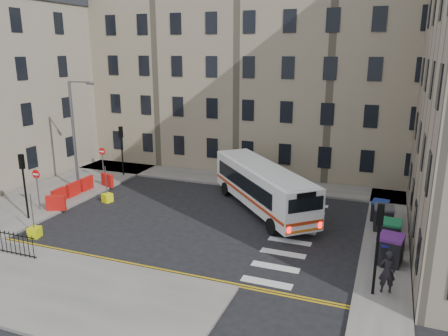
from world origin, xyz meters
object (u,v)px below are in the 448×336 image
Objects in this scene: wheelie_bin_a at (388,252)px; wheelie_bin_e at (380,210)px; streetlamp at (74,134)px; bollard_chevron at (35,232)px; wheelie_bin_c at (390,233)px; pedestrian at (387,272)px; wheelie_bin_d at (383,218)px; wheelie_bin_b at (390,249)px; bus at (263,185)px; bollard_yellow at (107,198)px.

wheelie_bin_a is 5.90m from wheelie_bin_e.
streetlamp is 13.57× the size of bollard_chevron.
pedestrian reaches higher than wheelie_bin_c.
pedestrian is (0.33, -7.29, 0.27)m from wheelie_bin_d.
streetlamp is 5.80× the size of wheelie_bin_d.
streetlamp reaches higher than pedestrian.
wheelie_bin_b is at bearing 10.87° from bollard_chevron.
bus reaches higher than wheelie_bin_e.
wheelie_bin_b is 2.47× the size of bollard_yellow.
bollard_yellow is at bearing -163.73° from wheelie_bin_e.
wheelie_bin_a is 2.14× the size of bollard_yellow.
bollard_chevron is at bearing -159.39° from wheelie_bin_d.
bus is at bearing -60.18° from pedestrian.
bus reaches higher than wheelie_bin_d.
wheelie_bin_e is 2.02× the size of bollard_yellow.
wheelie_bin_d is 2.34× the size of bollard_yellow.
bus reaches higher than wheelie_bin_a.
wheelie_bin_b is at bearing -106.59° from pedestrian.
bollard_chevron is (-18.80, -3.56, -0.44)m from wheelie_bin_a.
wheelie_bin_d is at bearing -101.76° from pedestrian.
pedestrian is (-0.11, -2.91, 0.25)m from wheelie_bin_b.
wheelie_bin_d is 0.72× the size of pedestrian.
wheelie_bin_c is (22.16, -2.06, -3.49)m from streetlamp.
wheelie_bin_e is 0.62× the size of pedestrian.
streetlamp is at bearing 151.05° from wheelie_bin_a.
streetlamp reaches higher than wheelie_bin_d.
wheelie_bin_d is (21.77, 0.13, -3.48)m from streetlamp.
wheelie_bin_e is at bearing 9.26° from bollard_yellow.
wheelie_bin_c is at bearing 101.26° from wheelie_bin_b.
bus is 7.71m from wheelie_bin_d.
wheelie_bin_b is at bearing -8.78° from bollard_yellow.
bus reaches higher than bollard_yellow.
bollard_yellow is at bearing -31.71° from pedestrian.
bollard_chevron is at bearing -67.26° from streetlamp.
pedestrian reaches higher than wheelie_bin_a.
pedestrian reaches higher than bollard_chevron.
pedestrian is 3.25× the size of bollard_chevron.
wheelie_bin_c is at bearing 70.53° from wheelie_bin_a.
bollard_chevron is at bearing -145.61° from wheelie_bin_e.
wheelie_bin_b is at bearing -87.04° from wheelie_bin_d.
bollard_chevron is (-18.80, -0.72, -0.83)m from pedestrian.
bollard_chevron is at bearing -92.39° from bollard_yellow.
wheelie_bin_a is at bearing -75.55° from bus.
pedestrian is at bearing -85.65° from wheelie_bin_c.
wheelie_bin_b is 2.93m from pedestrian.
bus is 10.94m from bollard_yellow.
wheelie_bin_d is 1.46m from wheelie_bin_e.
bollard_yellow is at bearing -20.84° from streetlamp.
wheelie_bin_b is 1.07× the size of wheelie_bin_c.
bus is at bearing 128.20° from wheelie_bin_a.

